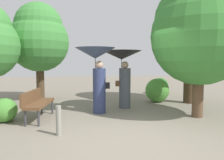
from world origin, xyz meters
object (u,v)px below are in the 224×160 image
at_px(person_right, 122,64).
at_px(tree_mid_right, 200,29).
at_px(park_bench, 37,102).
at_px(tree_near_right, 191,13).
at_px(path_marker_post, 59,121).
at_px(tree_near_left, 39,37).
at_px(person_left, 97,65).

relative_size(person_right, tree_mid_right, 0.49).
height_order(park_bench, tree_near_right, tree_near_right).
distance_m(tree_near_right, tree_mid_right, 2.45).
distance_m(park_bench, path_marker_post, 1.64).
height_order(tree_near_right, path_marker_post, tree_near_right).
relative_size(person_right, tree_near_left, 0.49).
bearing_deg(park_bench, tree_mid_right, -87.68).
relative_size(park_bench, tree_near_left, 0.37).
relative_size(person_left, path_marker_post, 3.12).
bearing_deg(tree_mid_right, tree_near_right, 68.25).
height_order(person_left, tree_near_right, tree_near_right).
xyz_separation_m(tree_mid_right, path_marker_post, (-3.94, -1.06, -2.25)).
bearing_deg(tree_near_left, tree_near_right, -14.12).
relative_size(person_right, tree_near_right, 0.39).
xyz_separation_m(person_right, tree_near_right, (2.83, 0.54, 1.97)).
xyz_separation_m(tree_near_right, tree_mid_right, (-0.84, -2.10, -0.95)).
xyz_separation_m(person_left, tree_near_left, (-2.25, 2.71, 1.13)).
distance_m(person_right, path_marker_post, 3.49).
bearing_deg(person_left, path_marker_post, 155.55).
bearing_deg(tree_near_left, person_left, -50.20).
bearing_deg(tree_mid_right, park_bench, 175.33).
xyz_separation_m(park_bench, tree_mid_right, (4.70, -0.38, 2.08)).
xyz_separation_m(park_bench, tree_near_right, (5.53, 1.72, 3.02)).
bearing_deg(tree_mid_right, tree_near_left, 145.17).
relative_size(park_bench, tree_near_right, 0.29).
bearing_deg(tree_near_left, person_right, -32.70).
xyz_separation_m(person_right, park_bench, (-2.71, -1.17, -1.05)).
height_order(person_right, path_marker_post, person_right).
height_order(tree_near_left, path_marker_post, tree_near_left).
relative_size(tree_near_right, tree_mid_right, 1.27).
xyz_separation_m(person_left, park_bench, (-1.74, -0.53, -1.04)).
bearing_deg(park_bench, person_right, -59.55).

